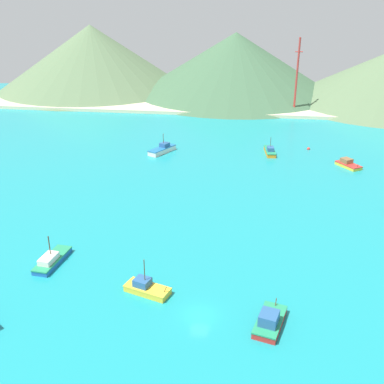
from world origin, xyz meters
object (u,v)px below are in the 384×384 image
fishing_boat_4 (270,151)px  fishing_boat_7 (270,321)px  fishing_boat_0 (348,164)px  fishing_boat_2 (52,260)px  fishing_boat_3 (162,149)px  radio_tower (297,76)px  buoy_0 (308,149)px  fishing_boat_6 (146,288)px

fishing_boat_4 → fishing_boat_7: size_ratio=1.14×
fishing_boat_0 → fishing_boat_2: size_ratio=0.85×
fishing_boat_0 → fishing_boat_7: (-20.70, -65.05, 0.17)m
fishing_boat_3 → radio_tower: (39.34, 53.21, 13.03)m
fishing_boat_7 → buoy_0: (12.15, 78.62, -0.74)m
fishing_boat_4 → fishing_boat_6: size_ratio=1.20×
fishing_boat_7 → fishing_boat_3: bearing=112.3°
fishing_boat_2 → buoy_0: (46.73, 68.19, -0.55)m
fishing_boat_4 → radio_tower: 52.65m
fishing_boat_3 → fishing_boat_6: size_ratio=1.33×
fishing_boat_4 → radio_tower: bearing=79.2°
fishing_boat_4 → buoy_0: size_ratio=9.58×
fishing_boat_6 → fishing_boat_7: size_ratio=0.95×
fishing_boat_6 → fishing_boat_7: 18.34m
fishing_boat_0 → fishing_boat_7: 68.26m
fishing_boat_4 → fishing_boat_7: fishing_boat_4 is taller
fishing_boat_4 → radio_tower: radio_tower is taller
fishing_boat_3 → fishing_boat_7: (28.65, -69.89, 0.00)m
fishing_boat_2 → fishing_boat_4: fishing_boat_2 is taller
fishing_boat_2 → radio_tower: size_ratio=0.31×
fishing_boat_0 → fishing_boat_3: size_ratio=0.76×
fishing_boat_0 → radio_tower: (-10.01, 58.05, 13.20)m
buoy_0 → fishing_boat_0: bearing=-57.8°
buoy_0 → fishing_boat_4: bearing=-153.1°
fishing_boat_4 → buoy_0: (11.04, 5.61, -0.64)m
fishing_boat_2 → fishing_boat_7: size_ratio=1.12×
fishing_boat_0 → fishing_boat_6: fishing_boat_6 is taller
fishing_boat_7 → buoy_0: fishing_boat_7 is taller
fishing_boat_0 → radio_tower: bearing=99.8°
fishing_boat_3 → fishing_boat_4: (29.76, 3.12, -0.10)m
fishing_boat_4 → fishing_boat_6: 70.50m
fishing_boat_2 → fishing_boat_6: (16.95, -5.38, 0.03)m
fishing_boat_2 → buoy_0: bearing=55.6°
fishing_boat_4 → fishing_boat_2: bearing=-119.7°
fishing_boat_0 → buoy_0: size_ratio=8.00×
fishing_boat_6 → fishing_boat_3: bearing=99.6°
fishing_boat_3 → buoy_0: size_ratio=10.55×
buoy_0 → radio_tower: bearing=91.9°
fishing_boat_0 → fishing_boat_3: 49.59m
fishing_boat_2 → fishing_boat_7: bearing=-16.8°
fishing_boat_2 → radio_tower: 122.14m
fishing_boat_4 → fishing_boat_0: bearing=-22.1°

